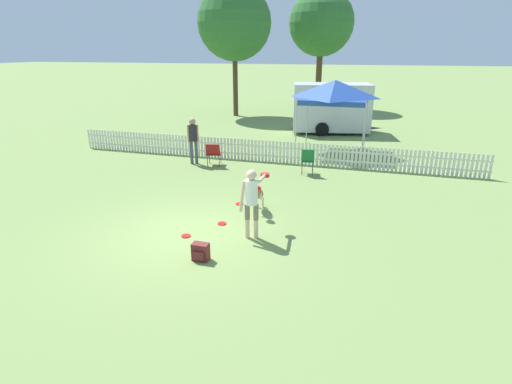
{
  "coord_description": "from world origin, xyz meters",
  "views": [
    {
      "loc": [
        4.06,
        -7.75,
        4.11
      ],
      "look_at": [
        1.4,
        1.22,
        0.78
      ],
      "focal_mm": 28.0,
      "sensor_mm": 36.0,
      "label": 1
    }
  ],
  "objects_px": {
    "folding_chair_blue_left": "(214,152)",
    "backpack_on_grass": "(201,252)",
    "frisbee_near_dog": "(186,236)",
    "spectator_standing": "(193,136)",
    "handler_person": "(252,196)",
    "frisbee_midfield": "(240,204)",
    "equipment_trailer": "(331,107)",
    "leaping_dog": "(259,194)",
    "frisbee_near_handler": "(222,223)",
    "canopy_tent_main": "(335,91)",
    "folding_chair_center": "(308,159)",
    "tree_right_grove": "(321,23)",
    "tree_left_grove": "(234,23)"
  },
  "relations": [
    {
      "from": "folding_chair_blue_left",
      "to": "folding_chair_center",
      "type": "relative_size",
      "value": 0.93
    },
    {
      "from": "frisbee_near_dog",
      "to": "frisbee_midfield",
      "type": "height_order",
      "value": "same"
    },
    {
      "from": "leaping_dog",
      "to": "canopy_tent_main",
      "type": "xyz_separation_m",
      "value": [
        1.11,
        7.43,
        2.01
      ]
    },
    {
      "from": "frisbee_near_handler",
      "to": "canopy_tent_main",
      "type": "height_order",
      "value": "canopy_tent_main"
    },
    {
      "from": "handler_person",
      "to": "frisbee_near_dog",
      "type": "bearing_deg",
      "value": -174.98
    },
    {
      "from": "backpack_on_grass",
      "to": "canopy_tent_main",
      "type": "height_order",
      "value": "canopy_tent_main"
    },
    {
      "from": "folding_chair_blue_left",
      "to": "spectator_standing",
      "type": "bearing_deg",
      "value": -16.21
    },
    {
      "from": "leaping_dog",
      "to": "folding_chair_center",
      "type": "height_order",
      "value": "folding_chair_center"
    },
    {
      "from": "frisbee_midfield",
      "to": "folding_chair_center",
      "type": "height_order",
      "value": "folding_chair_center"
    },
    {
      "from": "spectator_standing",
      "to": "folding_chair_center",
      "type": "bearing_deg",
      "value": 150.59
    },
    {
      "from": "folding_chair_blue_left",
      "to": "backpack_on_grass",
      "type": "bearing_deg",
      "value": 96.83
    },
    {
      "from": "leaping_dog",
      "to": "canopy_tent_main",
      "type": "distance_m",
      "value": 7.78
    },
    {
      "from": "frisbee_midfield",
      "to": "canopy_tent_main",
      "type": "bearing_deg",
      "value": 76.03
    },
    {
      "from": "handler_person",
      "to": "backpack_on_grass",
      "type": "xyz_separation_m",
      "value": [
        -0.71,
        -1.34,
        -0.84
      ]
    },
    {
      "from": "leaping_dog",
      "to": "frisbee_near_dog",
      "type": "xyz_separation_m",
      "value": [
        -1.2,
        -1.98,
        -0.49
      ]
    },
    {
      "from": "canopy_tent_main",
      "to": "tree_left_grove",
      "type": "relative_size",
      "value": 0.37
    },
    {
      "from": "frisbee_near_dog",
      "to": "frisbee_midfield",
      "type": "distance_m",
      "value": 2.38
    },
    {
      "from": "frisbee_midfield",
      "to": "folding_chair_blue_left",
      "type": "height_order",
      "value": "folding_chair_blue_left"
    },
    {
      "from": "leaping_dog",
      "to": "equipment_trailer",
      "type": "relative_size",
      "value": 0.22
    },
    {
      "from": "equipment_trailer",
      "to": "tree_left_grove",
      "type": "bearing_deg",
      "value": 137.26
    },
    {
      "from": "frisbee_near_handler",
      "to": "tree_left_grove",
      "type": "relative_size",
      "value": 0.03
    },
    {
      "from": "leaping_dog",
      "to": "tree_left_grove",
      "type": "relative_size",
      "value": 0.13
    },
    {
      "from": "leaping_dog",
      "to": "backpack_on_grass",
      "type": "xyz_separation_m",
      "value": [
        -0.41,
        -2.9,
        -0.32
      ]
    },
    {
      "from": "frisbee_near_dog",
      "to": "canopy_tent_main",
      "type": "xyz_separation_m",
      "value": [
        2.31,
        9.41,
        2.51
      ]
    },
    {
      "from": "handler_person",
      "to": "canopy_tent_main",
      "type": "distance_m",
      "value": 9.15
    },
    {
      "from": "frisbee_midfield",
      "to": "equipment_trailer",
      "type": "relative_size",
      "value": 0.05
    },
    {
      "from": "frisbee_near_dog",
      "to": "spectator_standing",
      "type": "height_order",
      "value": "spectator_standing"
    },
    {
      "from": "folding_chair_center",
      "to": "frisbee_near_handler",
      "type": "bearing_deg",
      "value": 65.19
    },
    {
      "from": "handler_person",
      "to": "folding_chair_blue_left",
      "type": "distance_m",
      "value": 6.3
    },
    {
      "from": "tree_left_grove",
      "to": "tree_right_grove",
      "type": "xyz_separation_m",
      "value": [
        4.67,
        5.21,
        0.2
      ]
    },
    {
      "from": "spectator_standing",
      "to": "frisbee_near_dog",
      "type": "bearing_deg",
      "value": 85.58
    },
    {
      "from": "frisbee_near_handler",
      "to": "backpack_on_grass",
      "type": "distance_m",
      "value": 1.85
    },
    {
      "from": "backpack_on_grass",
      "to": "tree_left_grove",
      "type": "bearing_deg",
      "value": 107.08
    },
    {
      "from": "leaping_dog",
      "to": "tree_right_grove",
      "type": "bearing_deg",
      "value": -96.58
    },
    {
      "from": "spectator_standing",
      "to": "tree_left_grove",
      "type": "relative_size",
      "value": 0.22
    },
    {
      "from": "canopy_tent_main",
      "to": "spectator_standing",
      "type": "distance_m",
      "value": 6.14
    },
    {
      "from": "handler_person",
      "to": "backpack_on_grass",
      "type": "height_order",
      "value": "handler_person"
    },
    {
      "from": "folding_chair_blue_left",
      "to": "folding_chair_center",
      "type": "xyz_separation_m",
      "value": [
        3.56,
        -0.11,
        0.04
      ]
    },
    {
      "from": "frisbee_midfield",
      "to": "spectator_standing",
      "type": "bearing_deg",
      "value": 130.44
    },
    {
      "from": "spectator_standing",
      "to": "tree_right_grove",
      "type": "height_order",
      "value": "tree_right_grove"
    },
    {
      "from": "frisbee_near_dog",
      "to": "tree_right_grove",
      "type": "distance_m",
      "value": 23.64
    },
    {
      "from": "folding_chair_center",
      "to": "tree_right_grove",
      "type": "height_order",
      "value": "tree_right_grove"
    },
    {
      "from": "leaping_dog",
      "to": "frisbee_midfield",
      "type": "distance_m",
      "value": 0.88
    },
    {
      "from": "folding_chair_blue_left",
      "to": "leaping_dog",
      "type": "bearing_deg",
      "value": 113.47
    },
    {
      "from": "equipment_trailer",
      "to": "leaping_dog",
      "type": "bearing_deg",
      "value": -104.45
    },
    {
      "from": "backpack_on_grass",
      "to": "folding_chair_center",
      "type": "distance_m",
      "value": 6.76
    },
    {
      "from": "leaping_dog",
      "to": "spectator_standing",
      "type": "relative_size",
      "value": 0.6
    },
    {
      "from": "handler_person",
      "to": "frisbee_near_dog",
      "type": "relative_size",
      "value": 7.55
    },
    {
      "from": "leaping_dog",
      "to": "tree_right_grove",
      "type": "height_order",
      "value": "tree_right_grove"
    },
    {
      "from": "frisbee_near_dog",
      "to": "equipment_trailer",
      "type": "bearing_deg",
      "value": 82.73
    }
  ]
}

